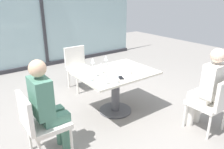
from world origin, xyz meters
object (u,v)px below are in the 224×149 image
object	(u,v)px
chair_near_window	(78,65)
wine_glass_1	(106,76)
coffee_cup	(129,71)
chair_side_end	(40,121)
dining_table_main	(116,82)
person_side_end	(47,104)
wine_glass_3	(90,72)
wine_glass_2	(106,58)
wine_glass_6	(101,66)
person_front_right	(209,86)
wine_glass_5	(117,74)
wine_glass_4	(93,61)
chair_front_right	(213,101)
wine_glass_0	(96,68)
cell_phone_on_table	(121,78)

from	to	relation	value
chair_near_window	wine_glass_1	distance (m)	1.75
coffee_cup	chair_side_end	bearing A→B (deg)	-174.56
dining_table_main	chair_side_end	size ratio (longest dim) A/B	1.42
chair_near_window	wine_glass_1	size ratio (longest dim) A/B	4.70
person_side_end	wine_glass_3	xyz separation A→B (m)	(0.76, 0.25, 0.16)
wine_glass_2	wine_glass_6	world-z (taller)	same
wine_glass_2	wine_glass_6	size ratio (longest dim) A/B	1.00
person_side_end	person_front_right	world-z (taller)	same
person_side_end	wine_glass_3	world-z (taller)	person_side_end
wine_glass_5	coffee_cup	distance (m)	0.45
dining_table_main	wine_glass_4	bearing A→B (deg)	117.85
wine_glass_4	wine_glass_6	distance (m)	0.31
chair_near_window	coffee_cup	world-z (taller)	chair_near_window
chair_front_right	wine_glass_5	distance (m)	1.43
wine_glass_2	wine_glass_4	distance (m)	0.27
wine_glass_0	wine_glass_6	distance (m)	0.15
chair_front_right	wine_glass_4	distance (m)	1.98
chair_side_end	coffee_cup	world-z (taller)	chair_side_end
chair_side_end	wine_glass_3	xyz separation A→B (m)	(0.87, 0.25, 0.37)
wine_glass_1	wine_glass_6	bearing A→B (deg)	64.08
chair_front_right	wine_glass_2	bearing A→B (deg)	112.20
wine_glass_0	wine_glass_1	bearing A→B (deg)	-99.86
person_side_end	person_front_right	xyz separation A→B (m)	(2.06, -0.85, 0.00)
chair_front_right	wine_glass_3	xyz separation A→B (m)	(-1.30, 1.21, 0.37)
chair_near_window	chair_side_end	bearing A→B (deg)	-130.47
wine_glass_4	chair_near_window	bearing A→B (deg)	77.72
person_side_end	wine_glass_4	distance (m)	1.33
chair_near_window	wine_glass_2	world-z (taller)	wine_glass_2
chair_side_end	person_front_right	world-z (taller)	person_front_right
person_side_end	cell_phone_on_table	size ratio (longest dim) A/B	8.75
dining_table_main	wine_glass_5	size ratio (longest dim) A/B	6.68
wine_glass_4	wine_glass_6	world-z (taller)	same
chair_side_end	chair_near_window	size ratio (longest dim) A/B	1.00
chair_near_window	wine_glass_5	bearing A→B (deg)	-99.33
person_front_right	cell_phone_on_table	bearing A→B (deg)	133.12
person_front_right	chair_near_window	bearing A→B (deg)	106.85
chair_near_window	wine_glass_0	bearing A→B (deg)	-106.15
chair_side_end	person_front_right	xyz separation A→B (m)	(2.17, -0.85, 0.20)
wine_glass_3	wine_glass_6	size ratio (longest dim) A/B	1.00
person_front_right	wine_glass_1	bearing A→B (deg)	144.44
wine_glass_2	wine_glass_4	world-z (taller)	same
wine_glass_1	wine_glass_5	size ratio (longest dim) A/B	1.00
chair_near_window	dining_table_main	bearing A→B (deg)	-90.00
dining_table_main	chair_near_window	bearing A→B (deg)	90.00
wine_glass_3	wine_glass_6	world-z (taller)	same
chair_near_window	wine_glass_6	bearing A→B (deg)	-100.68
dining_table_main	wine_glass_5	world-z (taller)	wine_glass_5
wine_glass_3	wine_glass_5	distance (m)	0.39
chair_side_end	person_side_end	size ratio (longest dim) A/B	0.69
chair_side_end	person_front_right	size ratio (longest dim) A/B	0.69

